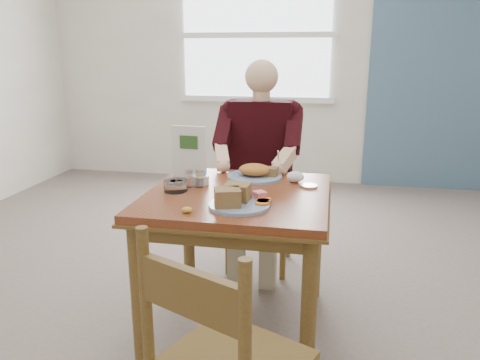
% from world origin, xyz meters
% --- Properties ---
extents(floor, '(6.00, 6.00, 0.00)m').
position_xyz_m(floor, '(0.00, 0.00, 0.00)').
color(floor, '#61554F').
rests_on(floor, ground).
extents(wall_back, '(5.50, 0.00, 5.50)m').
position_xyz_m(wall_back, '(0.00, 3.00, 1.40)').
color(wall_back, beige).
rests_on(wall_back, ground).
extents(accent_panel, '(1.60, 0.02, 2.80)m').
position_xyz_m(accent_panel, '(1.60, 2.98, 1.40)').
color(accent_panel, '#44667F').
rests_on(accent_panel, ground).
extents(lemon_wedge, '(0.06, 0.05, 0.03)m').
position_xyz_m(lemon_wedge, '(-0.16, -0.35, 0.76)').
color(lemon_wedge, gold).
rests_on(lemon_wedge, table).
extents(napkin, '(0.11, 0.10, 0.06)m').
position_xyz_m(napkin, '(0.27, 0.24, 0.78)').
color(napkin, white).
rests_on(napkin, table).
extents(metal_dish, '(0.11, 0.11, 0.01)m').
position_xyz_m(metal_dish, '(0.35, 0.16, 0.76)').
color(metal_dish, silver).
rests_on(metal_dish, table).
extents(window, '(1.72, 0.04, 1.42)m').
position_xyz_m(window, '(-0.40, 2.97, 1.60)').
color(window, white).
rests_on(window, wall_back).
extents(table, '(0.92, 0.92, 0.75)m').
position_xyz_m(table, '(0.00, 0.00, 0.64)').
color(table, brown).
rests_on(table, ground).
extents(chair_far, '(0.42, 0.42, 0.95)m').
position_xyz_m(chair_far, '(0.00, 0.80, 0.48)').
color(chair_far, brown).
rests_on(chair_far, ground).
extents(diner, '(0.53, 0.56, 1.39)m').
position_xyz_m(diner, '(0.00, 0.71, 0.81)').
color(diner, tan).
rests_on(diner, chair_far).
extents(near_plate, '(0.32, 0.32, 0.09)m').
position_xyz_m(near_plate, '(0.04, -0.22, 0.78)').
color(near_plate, white).
rests_on(near_plate, table).
extents(far_plate, '(0.33, 0.33, 0.08)m').
position_xyz_m(far_plate, '(0.05, 0.28, 0.78)').
color(far_plate, white).
rests_on(far_plate, table).
extents(caddy, '(0.12, 0.12, 0.07)m').
position_xyz_m(caddy, '(-0.22, 0.11, 0.77)').
color(caddy, white).
rests_on(caddy, table).
extents(shakers, '(0.10, 0.06, 0.09)m').
position_xyz_m(shakers, '(-0.24, 0.05, 0.80)').
color(shakers, white).
rests_on(shakers, table).
extents(creamer, '(0.16, 0.16, 0.06)m').
position_xyz_m(creamer, '(-0.31, -0.04, 0.78)').
color(creamer, white).
rests_on(creamer, table).
extents(menu, '(0.20, 0.03, 0.29)m').
position_xyz_m(menu, '(-0.32, 0.22, 0.90)').
color(menu, white).
rests_on(menu, table).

